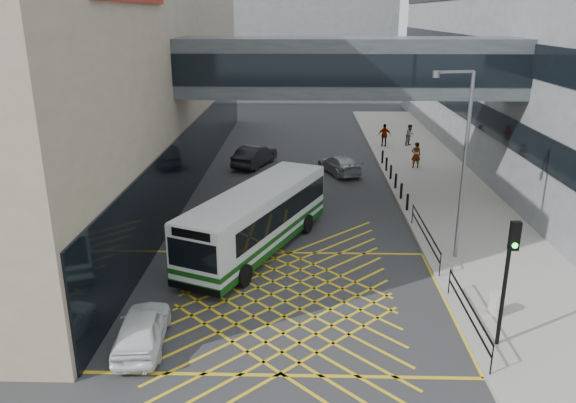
# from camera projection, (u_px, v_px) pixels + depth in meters

# --- Properties ---
(ground) EXTENTS (120.00, 120.00, 0.00)m
(ground) POSITION_uv_depth(u_px,v_px,m) (285.00, 302.00, 20.91)
(ground) COLOR #333335
(building_far) EXTENTS (28.00, 16.00, 18.00)m
(building_far) POSITION_uv_depth(u_px,v_px,m) (284.00, 23.00, 74.95)
(building_far) COLOR gray
(building_far) RESTS_ON ground
(skybridge) EXTENTS (20.00, 4.10, 3.00)m
(skybridge) POSITION_uv_depth(u_px,v_px,m) (348.00, 67.00, 29.82)
(skybridge) COLOR #3F4449
(skybridge) RESTS_ON ground
(pavement) EXTENTS (6.00, 54.00, 0.16)m
(pavement) POSITION_uv_depth(u_px,v_px,m) (437.00, 185.00, 34.87)
(pavement) COLOR #9E9990
(pavement) RESTS_ON ground
(box_junction) EXTENTS (12.00, 9.00, 0.01)m
(box_junction) POSITION_uv_depth(u_px,v_px,m) (285.00, 302.00, 20.91)
(box_junction) COLOR gold
(box_junction) RESTS_ON ground
(bus) EXTENTS (6.22, 10.31, 2.87)m
(bus) POSITION_uv_depth(u_px,v_px,m) (258.00, 218.00, 25.03)
(bus) COLOR silver
(bus) RESTS_ON ground
(car_white) EXTENTS (2.00, 4.13, 1.27)m
(car_white) POSITION_uv_depth(u_px,v_px,m) (142.00, 328.00, 17.94)
(car_white) COLOR white
(car_white) RESTS_ON ground
(car_dark) EXTENTS (3.38, 5.04, 1.47)m
(car_dark) POSITION_uv_depth(u_px,v_px,m) (255.00, 156.00, 39.34)
(car_dark) COLOR black
(car_dark) RESTS_ON ground
(car_silver) EXTENTS (3.18, 4.50, 1.29)m
(car_silver) POSITION_uv_depth(u_px,v_px,m) (339.00, 164.00, 37.51)
(car_silver) COLOR #989CA0
(car_silver) RESTS_ON ground
(traffic_light) EXTENTS (0.30, 0.49, 4.26)m
(traffic_light) POSITION_uv_depth(u_px,v_px,m) (509.00, 266.00, 16.97)
(traffic_light) COLOR black
(traffic_light) RESTS_ON pavement
(street_lamp) EXTENTS (1.80, 0.60, 7.94)m
(street_lamp) POSITION_uv_depth(u_px,v_px,m) (461.00, 155.00, 22.94)
(street_lamp) COLOR slate
(street_lamp) RESTS_ON pavement
(litter_bin) EXTENTS (0.50, 0.50, 0.86)m
(litter_bin) POSITION_uv_depth(u_px,v_px,m) (496.00, 304.00, 19.53)
(litter_bin) COLOR #ADA89E
(litter_bin) RESTS_ON pavement
(kerb_railings) EXTENTS (0.05, 12.54, 1.00)m
(kerb_railings) POSITION_uv_depth(u_px,v_px,m) (442.00, 262.00, 22.16)
(kerb_railings) COLOR black
(kerb_railings) RESTS_ON pavement
(bollards) EXTENTS (0.14, 10.14, 0.90)m
(bollards) POSITION_uv_depth(u_px,v_px,m) (393.00, 176.00, 34.77)
(bollards) COLOR black
(bollards) RESTS_ON pavement
(pedestrian_a) EXTENTS (0.76, 0.58, 1.77)m
(pedestrian_a) POSITION_uv_depth(u_px,v_px,m) (416.00, 155.00, 38.16)
(pedestrian_a) COLOR gray
(pedestrian_a) RESTS_ON pavement
(pedestrian_b) EXTENTS (0.91, 0.91, 1.67)m
(pedestrian_b) POSITION_uv_depth(u_px,v_px,m) (410.00, 135.00, 44.72)
(pedestrian_b) COLOR gray
(pedestrian_b) RESTS_ON pavement
(pedestrian_c) EXTENTS (1.08, 0.57, 1.78)m
(pedestrian_c) POSITION_uv_depth(u_px,v_px,m) (384.00, 135.00, 44.38)
(pedestrian_c) COLOR gray
(pedestrian_c) RESTS_ON pavement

